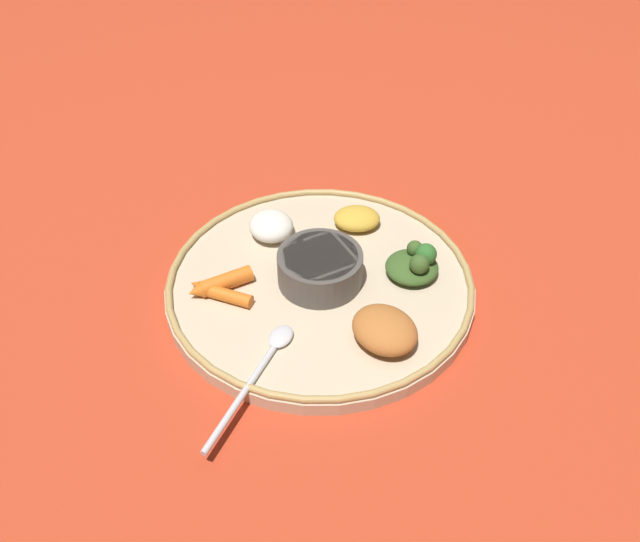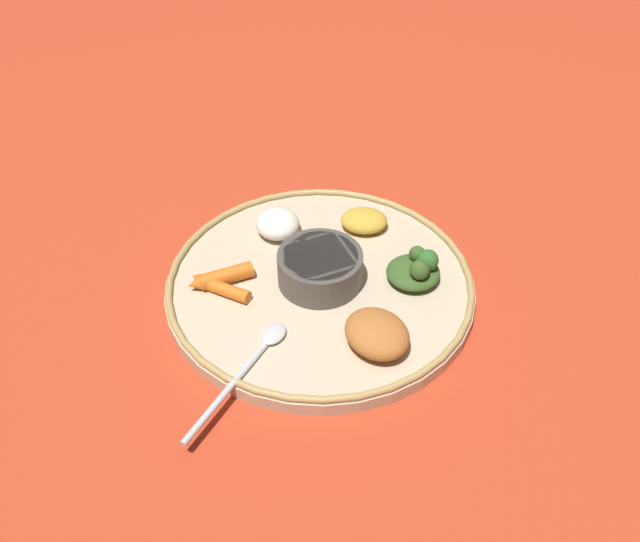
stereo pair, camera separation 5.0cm
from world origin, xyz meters
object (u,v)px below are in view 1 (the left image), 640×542
at_px(spoon, 262,364).
at_px(carrot_near_spoon, 221,283).
at_px(carrot_outer, 221,294).
at_px(greens_pile, 415,264).
at_px(center_bowl, 320,267).

xyz_separation_m(spoon, carrot_near_spoon, (0.12, 0.04, 0.01)).
height_order(spoon, carrot_outer, carrot_outer).
bearing_deg(carrot_outer, greens_pile, -85.52).
bearing_deg(greens_pile, spoon, 123.82).
relative_size(center_bowl, spoon, 0.63).
xyz_separation_m(carrot_near_spoon, carrot_outer, (-0.02, -0.00, -0.00)).
height_order(carrot_near_spoon, carrot_outer, carrot_near_spoon).
bearing_deg(spoon, greens_pile, -56.18).
bearing_deg(center_bowl, carrot_outer, 99.28).
bearing_deg(spoon, carrot_outer, 21.67).
xyz_separation_m(center_bowl, greens_pile, (-0.00, -0.11, -0.01)).
relative_size(spoon, greens_pile, 1.89).
bearing_deg(carrot_near_spoon, carrot_outer, -179.66).
height_order(center_bowl, spoon, center_bowl).
height_order(spoon, greens_pile, greens_pile).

